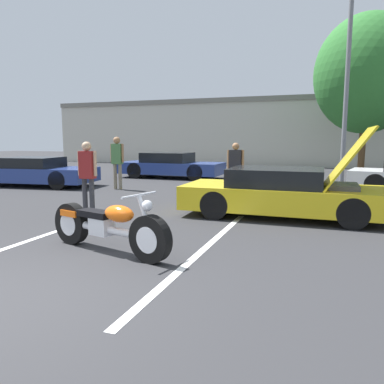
% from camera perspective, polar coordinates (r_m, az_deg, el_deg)
% --- Properties ---
extents(parking_stripe_foreground, '(0.12, 5.54, 0.01)m').
position_cam_1_polar(parking_stripe_foreground, '(7.54, -20.76, -5.89)').
color(parking_stripe_foreground, white).
rests_on(parking_stripe_foreground, ground).
extents(parking_stripe_middle, '(0.12, 5.54, 0.01)m').
position_cam_1_polar(parking_stripe_middle, '(6.06, 1.77, -8.73)').
color(parking_stripe_middle, white).
rests_on(parking_stripe_middle, ground).
extents(far_building, '(32.00, 4.20, 4.40)m').
position_cam_1_polar(far_building, '(26.24, 12.78, 9.19)').
color(far_building, beige).
rests_on(far_building, ground).
extents(light_pole, '(1.21, 0.28, 8.69)m').
position_cam_1_polar(light_pole, '(16.74, 22.94, 17.74)').
color(light_pole, slate).
rests_on(light_pole, ground).
extents(tree_background, '(4.84, 4.84, 7.58)m').
position_cam_1_polar(tree_background, '(20.34, 25.07, 15.94)').
color(tree_background, brown).
rests_on(tree_background, ground).
extents(motorcycle, '(2.39, 0.90, 0.98)m').
position_cam_1_polar(motorcycle, '(5.97, -12.75, -5.12)').
color(motorcycle, black).
rests_on(motorcycle, ground).
extents(show_car_hood_open, '(4.54, 1.84, 2.01)m').
position_cam_1_polar(show_car_hood_open, '(8.69, 13.92, -0.12)').
color(show_car_hood_open, yellow).
rests_on(show_car_hood_open, ground).
extents(parked_car_mid_row, '(4.63, 1.85, 1.14)m').
position_cam_1_polar(parked_car_mid_row, '(16.96, -3.28, 4.04)').
color(parked_car_mid_row, navy).
rests_on(parked_car_mid_row, ground).
extents(parked_car_left_row, '(4.48, 2.27, 1.08)m').
position_cam_1_polar(parked_car_left_row, '(15.16, -22.64, 2.84)').
color(parked_car_left_row, navy).
rests_on(parked_car_left_row, ground).
extents(spectator_near_motorcycle, '(0.52, 0.22, 1.69)m').
position_cam_1_polar(spectator_near_motorcycle, '(9.25, -15.64, 3.15)').
color(spectator_near_motorcycle, '#333338').
rests_on(spectator_near_motorcycle, ground).
extents(spectator_by_show_car, '(0.52, 0.24, 1.82)m').
position_cam_1_polar(spectator_by_show_car, '(13.27, -11.33, 5.11)').
color(spectator_by_show_car, gray).
rests_on(spectator_by_show_car, ground).
extents(spectator_midground, '(0.52, 0.22, 1.64)m').
position_cam_1_polar(spectator_midground, '(11.40, 6.63, 4.11)').
color(spectator_midground, brown).
rests_on(spectator_midground, ground).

